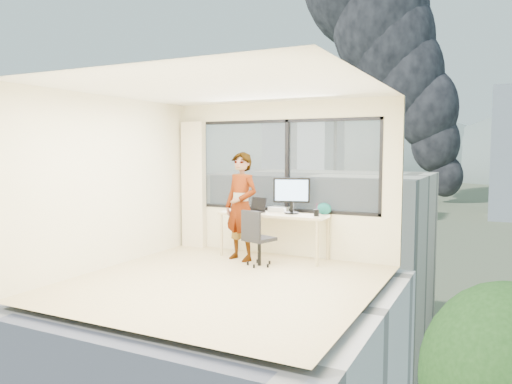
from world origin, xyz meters
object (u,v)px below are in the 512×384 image
Objects in this scene: monitor at (292,195)px; laptop at (253,206)px; desk at (274,235)px; person at (241,206)px; handbag at (324,209)px; game_console at (280,209)px; chair at (259,237)px.

laptop is (-0.64, -0.12, -0.19)m from monitor.
desk is 0.75m from person.
handbag reaches higher than desk.
chair is at bearing -80.96° from game_console.
laptop is (-0.35, -0.06, 0.49)m from desk.
handbag is at bearing 40.89° from person.
chair is 2.42× the size of laptop.
chair reaches higher than game_console.
person is at bearing -79.05° from laptop.
person is (-0.41, -0.37, 0.50)m from desk.
monitor is (0.29, 0.06, 0.67)m from desk.
laptop is (-0.35, -0.32, 0.07)m from game_console.
monitor is (0.26, 0.67, 0.60)m from chair.
handbag is (0.81, -0.06, 0.06)m from game_console.
handbag is (0.77, 0.80, 0.40)m from chair.
chair is 1.49× the size of monitor.
person is at bearing 170.55° from chair.
desk is 0.61m from chair.
monitor is 0.44m from game_console.
game_console is at bearing 91.85° from desk.
game_console is at bearing 73.11° from person.
person is 0.84m from monitor.
monitor is at bearing 86.84° from chair.
handbag is (0.51, 0.14, -0.20)m from monitor.
person is 0.32m from laptop.
monitor is at bearing -26.82° from game_console.
monitor reaches higher than laptop.
monitor reaches higher than chair.
monitor is at bearing 12.55° from desk.
laptop is at bearing 173.81° from monitor.
desk is 1.03× the size of person.
monitor is at bearing -163.02° from handbag.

